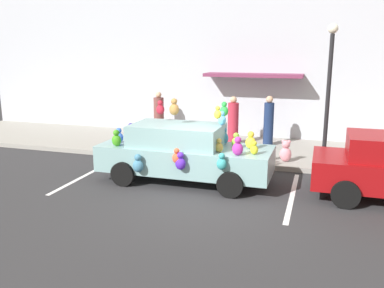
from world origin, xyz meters
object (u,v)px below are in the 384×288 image
pedestrian_walking_past (269,122)px  street_lamp_post (329,81)px  plush_covered_car (183,152)px  teddy_bear_on_sidewalk (286,152)px  pedestrian_by_lamp (159,115)px  pedestrian_near_shopfront (233,122)px

pedestrian_walking_past → street_lamp_post: bearing=-48.2°
plush_covered_car → street_lamp_post: 4.59m
teddy_bear_on_sidewalk → pedestrian_by_lamp: size_ratio=0.39×
plush_covered_car → pedestrian_near_shopfront: bearing=83.8°
pedestrian_walking_past → pedestrian_by_lamp: pedestrian_walking_past is taller
teddy_bear_on_sidewalk → pedestrian_walking_past: bearing=111.5°
pedestrian_near_shopfront → pedestrian_by_lamp: size_ratio=1.00×
street_lamp_post → pedestrian_near_shopfront: (-3.13, 1.94, -1.66)m
plush_covered_car → pedestrian_walking_past: (1.69, 4.35, 0.16)m
teddy_bear_on_sidewalk → pedestrian_near_shopfront: 2.79m
teddy_bear_on_sidewalk → street_lamp_post: bearing=-4.9°
teddy_bear_on_sidewalk → pedestrian_near_shopfront: size_ratio=0.39×
pedestrian_near_shopfront → pedestrian_walking_past: (1.23, 0.18, 0.03)m
pedestrian_by_lamp → plush_covered_car: bearing=-61.1°
plush_covered_car → pedestrian_by_lamp: size_ratio=2.66×
teddy_bear_on_sidewalk → pedestrian_by_lamp: bearing=154.0°
street_lamp_post → plush_covered_car: bearing=-148.1°
pedestrian_near_shopfront → pedestrian_walking_past: bearing=8.1°
street_lamp_post → pedestrian_by_lamp: street_lamp_post is taller
teddy_bear_on_sidewalk → plush_covered_car: bearing=-136.9°
plush_covered_car → pedestrian_by_lamp: 5.53m
pedestrian_walking_past → teddy_bear_on_sidewalk: bearing=-68.5°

